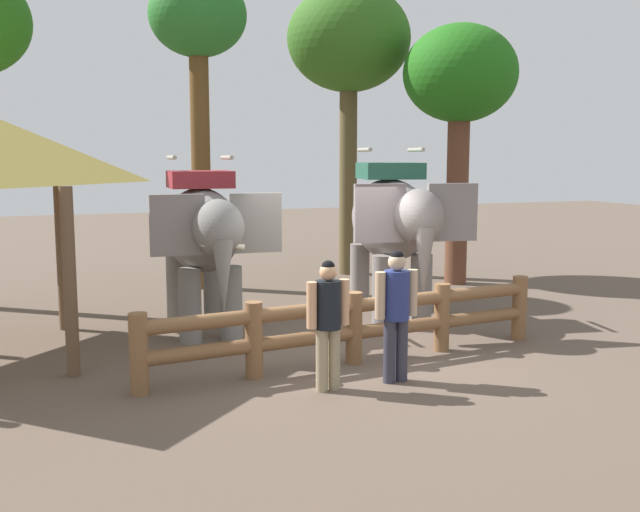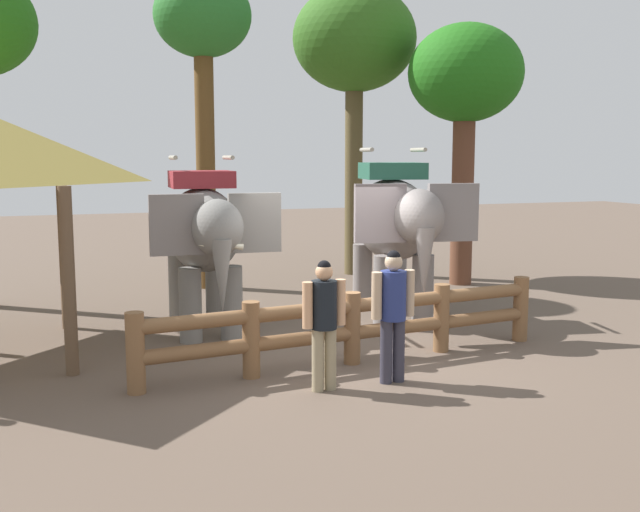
{
  "view_description": "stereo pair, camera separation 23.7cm",
  "coord_description": "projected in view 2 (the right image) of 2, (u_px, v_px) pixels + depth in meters",
  "views": [
    {
      "loc": [
        -4.19,
        -9.71,
        3.01
      ],
      "look_at": [
        0.0,
        1.34,
        1.4
      ],
      "focal_mm": 41.77,
      "sensor_mm": 36.0,
      "label": 1
    },
    {
      "loc": [
        -3.96,
        -9.79,
        3.01
      ],
      "look_at": [
        0.0,
        1.34,
        1.4
      ],
      "focal_mm": 41.77,
      "sensor_mm": 36.0,
      "label": 2
    }
  ],
  "objects": [
    {
      "name": "elephant_near_left",
      "position": [
        204.0,
        234.0,
        12.48
      ],
      "size": [
        2.0,
        3.49,
        3.0
      ],
      "color": "slate",
      "rests_on": "ground"
    },
    {
      "name": "tree_far_left",
      "position": [
        354.0,
        44.0,
        18.23
      ],
      "size": [
        3.04,
        3.04,
        7.13
      ],
      "color": "brown",
      "rests_on": "ground"
    },
    {
      "name": "tree_back_center",
      "position": [
        203.0,
        32.0,
        16.26
      ],
      "size": [
        2.14,
        2.14,
        6.94
      ],
      "color": "brown",
      "rests_on": "ground"
    },
    {
      "name": "tree_deep_back",
      "position": [
        465.0,
        81.0,
        16.87
      ],
      "size": [
        2.61,
        2.61,
        5.96
      ],
      "color": "brown",
      "rests_on": "ground"
    },
    {
      "name": "tourist_man_in_blue",
      "position": [
        393.0,
        307.0,
        9.79
      ],
      "size": [
        0.63,
        0.37,
        1.78
      ],
      "color": "#32313F",
      "rests_on": "ground"
    },
    {
      "name": "ground_plane",
      "position": [
        351.0,
        362.0,
        10.86
      ],
      "size": [
        60.0,
        60.0,
        0.0
      ],
      "primitive_type": "plane",
      "color": "brown"
    },
    {
      "name": "log_fence",
      "position": [
        352.0,
        323.0,
        10.74
      ],
      "size": [
        6.43,
        0.93,
        1.05
      ],
      "color": "brown",
      "rests_on": "ground"
    },
    {
      "name": "tourist_woman_in_black",
      "position": [
        324.0,
        316.0,
        9.46
      ],
      "size": [
        0.6,
        0.36,
        1.69
      ],
      "color": "#998A68",
      "rests_on": "ground"
    },
    {
      "name": "elephant_center",
      "position": [
        395.0,
        224.0,
        13.52
      ],
      "size": [
        2.19,
        3.73,
        3.14
      ],
      "color": "gray",
      "rests_on": "ground"
    }
  ]
}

